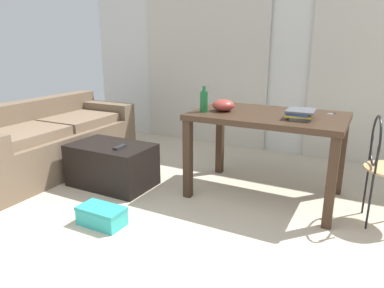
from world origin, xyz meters
TOP-DOWN VIEW (x-y plane):
  - ground_plane at (0.00, 1.25)m, footprint 7.90×7.90m
  - wall_back at (0.00, 3.29)m, footprint 5.99×0.10m
  - curtains at (0.00, 3.21)m, footprint 4.09×0.03m
  - couch at (-2.18, 1.40)m, footprint 0.91×1.98m
  - coffee_table at (-1.24, 1.34)m, footprint 0.80×0.50m
  - craft_table at (0.17, 1.81)m, footprint 1.31×0.82m
  - wire_chair at (1.10, 1.71)m, footprint 0.39×0.41m
  - bottle_near at (-0.36, 1.61)m, footprint 0.07×0.07m
  - bowl at (-0.23, 1.73)m, footprint 0.20×0.20m
  - book_stack at (0.46, 1.72)m, footprint 0.24×0.29m
  - scissors at (0.67, 2.06)m, footprint 0.07×0.11m
  - tv_remote_primary at (-1.08, 1.28)m, footprint 0.06×0.15m
  - shoebox at (-0.78, 0.67)m, footprint 0.37×0.20m

SIDE VIEW (x-z plane):
  - ground_plane at x=0.00m, z-range 0.00..0.00m
  - shoebox at x=-0.78m, z-range 0.00..0.15m
  - coffee_table at x=-1.24m, z-range 0.00..0.42m
  - couch at x=-2.18m, z-range -0.07..0.68m
  - tv_remote_primary at x=-1.08m, z-range 0.42..0.44m
  - wire_chair at x=1.10m, z-range 0.10..0.96m
  - craft_table at x=0.17m, z-range 0.28..1.06m
  - scissors at x=0.67m, z-range 0.77..0.78m
  - book_stack at x=0.46m, z-range 0.78..0.85m
  - bowl at x=-0.23m, z-range 0.77..0.88m
  - bottle_near at x=-0.36m, z-range 0.76..0.99m
  - curtains at x=0.00m, z-range 0.00..2.10m
  - wall_back at x=0.00m, z-range 0.00..2.51m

